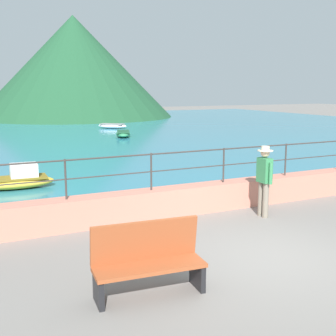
# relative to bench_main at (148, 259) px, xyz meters

# --- Properties ---
(ground_plane) EXTENTS (120.00, 120.00, 0.00)m
(ground_plane) POSITION_rel_bench_main_xyz_m (2.64, 0.38, -0.56)
(ground_plane) COLOR slate
(promenade_wall) EXTENTS (20.00, 0.56, 0.70)m
(promenade_wall) POSITION_rel_bench_main_xyz_m (2.64, 3.58, -0.21)
(promenade_wall) COLOR tan
(promenade_wall) RESTS_ON ground
(railing) EXTENTS (18.44, 0.04, 0.90)m
(railing) POSITION_rel_bench_main_xyz_m (2.64, 3.58, 0.77)
(railing) COLOR #383330
(railing) RESTS_ON promenade_wall
(lake_water) EXTENTS (64.00, 44.32, 0.06)m
(lake_water) POSITION_rel_bench_main_xyz_m (2.64, 26.22, -0.53)
(lake_water) COLOR teal
(lake_water) RESTS_ON ground
(hill_main) EXTENTS (20.55, 20.55, 10.53)m
(hill_main) POSITION_rel_bench_main_xyz_m (8.89, 40.66, 4.70)
(hill_main) COLOR #1E4C2D
(hill_main) RESTS_ON ground
(bench_main) EXTENTS (1.74, 0.70, 1.13)m
(bench_main) POSITION_rel_bench_main_xyz_m (0.00, 0.00, 0.00)
(bench_main) COLOR #9E4C28
(bench_main) RESTS_ON ground
(person_walking) EXTENTS (0.38, 0.57, 1.75)m
(person_walking) POSITION_rel_bench_main_xyz_m (4.14, 2.51, 0.42)
(person_walking) COLOR slate
(person_walking) RESTS_ON ground
(boat_0) EXTENTS (2.33, 0.98, 0.76)m
(boat_0) POSITION_rel_bench_main_xyz_m (-0.96, 8.03, -0.23)
(boat_0) COLOR gold
(boat_0) RESTS_ON lake_water
(boat_1) EXTENTS (2.32, 2.20, 0.36)m
(boat_1) POSITION_rel_bench_main_xyz_m (8.09, 26.04, -0.30)
(boat_1) COLOR white
(boat_1) RESTS_ON lake_water
(boat_2) EXTENTS (1.60, 2.47, 0.36)m
(boat_2) POSITION_rel_bench_main_xyz_m (6.87, 20.20, -0.30)
(boat_2) COLOR #338C59
(boat_2) RESTS_ON lake_water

